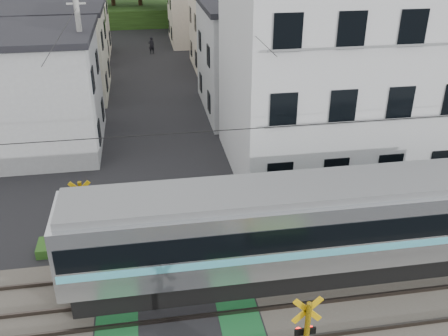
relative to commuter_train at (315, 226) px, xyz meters
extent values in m
plane|color=black|center=(-4.87, -1.20, -1.86)|extent=(120.00, 120.00, 0.00)
cube|color=#47423A|center=(-4.87, -1.20, -1.86)|extent=(120.00, 6.00, 0.00)
cube|color=black|center=(-4.87, -1.20, -1.86)|extent=(5.20, 120.00, 0.00)
cube|color=#145126|center=(-6.77, -1.20, -1.86)|extent=(1.30, 6.00, 0.00)
cube|color=#145126|center=(-2.97, -1.20, -1.86)|extent=(1.30, 6.00, 0.00)
cube|color=#3F3833|center=(-4.87, -1.70, -1.79)|extent=(120.00, 0.08, 0.14)
cube|color=#3F3833|center=(-4.87, -0.70, -1.79)|extent=(120.00, 0.08, 0.14)
cube|color=#3F3833|center=(-4.87, 0.70, -1.79)|extent=(120.00, 0.08, 0.14)
cube|color=black|center=(0.01, 0.00, -1.44)|extent=(16.27, 2.24, 0.85)
cube|color=black|center=(-5.92, 0.00, -1.58)|extent=(2.26, 2.07, 0.57)
cube|color=silver|center=(0.01, 0.00, 0.21)|extent=(16.95, 2.64, 2.45)
cube|color=black|center=(0.01, 0.00, 0.50)|extent=(16.68, 2.68, 0.83)
cube|color=#55C2D7|center=(0.01, 0.00, -0.13)|extent=(16.78, 2.67, 0.26)
cube|color=slate|center=(0.01, 0.00, 1.55)|extent=(16.61, 2.16, 0.23)
cube|color=black|center=(-8.41, 0.00, 0.58)|extent=(0.10, 2.27, 1.47)
cube|color=yellow|center=(-1.87, -4.70, 0.84)|extent=(0.77, 0.05, 0.77)
cube|color=yellow|center=(-1.87, -4.70, 0.84)|extent=(0.77, 0.05, 0.77)
cube|color=black|center=(-1.87, -4.70, 0.14)|extent=(0.55, 0.05, 0.20)
sphere|color=#FF0C07|center=(-2.03, -4.64, 0.14)|extent=(0.16, 0.16, 0.16)
sphere|color=#FF0C07|center=(-1.71, -4.64, 0.14)|extent=(0.16, 0.16, 0.16)
cylinder|color=yellow|center=(-7.87, 2.40, -0.36)|extent=(0.14, 0.14, 3.00)
cube|color=yellow|center=(-7.87, 2.30, 0.84)|extent=(0.77, 0.05, 0.77)
cube|color=yellow|center=(-7.87, 2.30, 0.84)|extent=(0.77, 0.05, 0.77)
cube|color=black|center=(-7.87, 2.30, 0.14)|extent=(0.55, 0.05, 0.20)
sphere|color=#FF0C07|center=(-8.03, 2.24, 0.14)|extent=(0.16, 0.16, 0.16)
sphere|color=#FF0C07|center=(-7.71, 2.24, 0.14)|extent=(0.16, 0.16, 0.16)
cube|color=gray|center=(-7.37, 2.40, -1.41)|extent=(0.70, 0.50, 0.90)
cube|color=yellow|center=(-7.87, 2.65, -1.31)|extent=(0.30, 0.30, 1.10)
cube|color=yellow|center=(-5.62, 2.65, -0.86)|extent=(4.20, 0.08, 0.08)
cube|color=silver|center=(3.63, 8.30, 2.64)|extent=(10.00, 8.00, 9.00)
cube|color=black|center=(-0.07, 4.27, -0.36)|extent=(1.10, 0.06, 1.40)
cube|color=black|center=(2.38, 4.27, -0.36)|extent=(1.10, 0.06, 1.40)
cube|color=black|center=(4.83, 4.27, -0.36)|extent=(1.10, 0.06, 1.40)
cube|color=black|center=(7.28, 4.27, -0.36)|extent=(1.10, 0.06, 1.40)
cube|color=gray|center=(3.63, 4.05, -0.96)|extent=(9.00, 0.06, 0.08)
cube|color=black|center=(-0.07, 4.27, 2.64)|extent=(1.10, 0.06, 1.40)
cube|color=black|center=(2.38, 4.27, 2.64)|extent=(1.10, 0.06, 1.40)
cube|color=black|center=(4.83, 4.27, 2.64)|extent=(1.10, 0.06, 1.40)
cube|color=gray|center=(3.63, 4.05, 2.04)|extent=(9.00, 0.06, 0.08)
cube|color=black|center=(-0.07, 4.27, 5.64)|extent=(1.10, 0.06, 1.40)
cube|color=black|center=(2.38, 4.27, 5.64)|extent=(1.10, 0.06, 1.40)
cube|color=black|center=(4.83, 4.27, 5.64)|extent=(1.10, 0.06, 1.40)
cube|color=gray|center=(3.63, 4.05, 5.04)|extent=(9.00, 0.06, 0.08)
cube|color=#B3B6B8|center=(-11.37, 12.80, 1.14)|extent=(7.00, 7.00, 6.00)
cube|color=black|center=(-11.37, 12.80, 4.29)|extent=(7.35, 7.35, 0.30)
cube|color=black|center=(-7.84, 11.05, -0.56)|extent=(0.06, 1.00, 1.20)
cube|color=black|center=(-7.84, 14.55, -0.56)|extent=(0.06, 1.00, 1.20)
cube|color=black|center=(-7.84, 11.05, 2.24)|extent=(0.06, 1.00, 1.20)
cube|color=black|center=(-7.84, 14.55, 2.24)|extent=(0.06, 1.00, 1.20)
cube|color=#B3B6B8|center=(1.93, 16.80, 1.39)|extent=(7.00, 8.00, 6.50)
cube|color=black|center=(1.93, 16.80, 4.79)|extent=(7.35, 8.40, 0.30)
cube|color=black|center=(-1.60, 14.80, -0.56)|extent=(0.06, 1.00, 1.20)
cube|color=black|center=(-1.60, 18.80, -0.56)|extent=(0.06, 1.00, 1.20)
cube|color=black|center=(-1.60, 14.80, 2.24)|extent=(0.06, 1.00, 1.20)
cube|color=black|center=(-1.60, 18.80, 2.24)|extent=(0.06, 1.00, 1.20)
cube|color=beige|center=(-11.87, 21.80, 1.04)|extent=(8.00, 7.00, 5.80)
cube|color=black|center=(-11.87, 21.80, 4.09)|extent=(8.40, 7.35, 0.30)
cube|color=black|center=(-7.84, 20.05, -0.56)|extent=(0.06, 1.00, 1.20)
cube|color=black|center=(-7.84, 23.55, -0.56)|extent=(0.06, 1.00, 1.20)
cube|color=black|center=(-7.84, 20.05, 2.24)|extent=(0.06, 1.00, 1.20)
cube|color=black|center=(-7.84, 23.55, 2.24)|extent=(0.06, 1.00, 1.20)
cube|color=beige|center=(2.33, 26.80, 1.24)|extent=(7.00, 7.00, 6.20)
cube|color=black|center=(-1.20, 25.05, -0.56)|extent=(0.06, 1.00, 1.20)
cube|color=black|center=(-1.20, 28.55, -0.56)|extent=(0.06, 1.00, 1.20)
cube|color=black|center=(-1.20, 25.05, 2.24)|extent=(0.06, 1.00, 1.20)
cube|color=black|center=(-1.20, 28.55, 2.24)|extent=(0.06, 1.00, 1.20)
cube|color=beige|center=(-11.67, 31.80, 1.14)|extent=(7.00, 8.00, 6.00)
cube|color=black|center=(-8.14, 29.80, -0.56)|extent=(0.06, 1.00, 1.20)
cube|color=black|center=(-8.14, 33.80, -0.56)|extent=(0.06, 1.00, 1.20)
cube|color=black|center=(-8.14, 29.80, 2.24)|extent=(0.06, 1.00, 1.20)
cube|color=black|center=(-8.14, 33.80, 2.24)|extent=(0.06, 1.00, 1.20)
cube|color=beige|center=(1.63, 36.80, 1.34)|extent=(8.00, 7.00, 6.40)
cube|color=black|center=(-2.40, 35.05, -0.56)|extent=(0.06, 1.00, 1.20)
cube|color=black|center=(-2.40, 38.55, -0.56)|extent=(0.06, 1.00, 1.20)
cube|color=black|center=(-2.40, 35.05, 2.24)|extent=(0.06, 1.00, 1.20)
cube|color=#2A4C19|center=(-4.87, 48.80, -0.86)|extent=(40.00, 10.00, 2.00)
cylinder|color=#332114|center=(-15.64, 48.21, 0.18)|extent=(0.50, 0.50, 4.09)
cylinder|color=#332114|center=(-11.66, 48.40, 0.55)|extent=(0.50, 0.50, 4.82)
cylinder|color=#332114|center=(-8.18, 48.41, 0.72)|extent=(0.50, 0.50, 5.17)
cylinder|color=#332114|center=(-5.07, 47.90, 0.61)|extent=(0.50, 0.50, 4.94)
cylinder|color=#332114|center=(-1.38, 44.58, 0.80)|extent=(0.50, 0.50, 5.32)
cylinder|color=#332114|center=(1.60, 43.82, 0.62)|extent=(0.50, 0.50, 4.96)
cylinder|color=#332114|center=(6.42, 48.89, 0.21)|extent=(0.50, 0.50, 4.14)
cylinder|color=#332114|center=(8.87, 44.65, 0.47)|extent=(0.50, 0.50, 4.67)
cube|color=black|center=(1.13, 0.00, 3.74)|extent=(60.00, 0.02, 0.02)
cylinder|color=#A5A5A0|center=(-8.27, 11.80, 2.14)|extent=(0.26, 0.26, 8.00)
cube|color=#A5A5A0|center=(-8.27, 11.80, 5.74)|extent=(0.90, 0.08, 0.08)
cylinder|color=#A5A5A0|center=(-1.27, 20.80, 2.14)|extent=(0.26, 0.26, 8.00)
cylinder|color=#A5A5A0|center=(-8.27, 32.80, 2.14)|extent=(0.26, 0.26, 8.00)
imported|color=black|center=(-4.43, 32.64, -1.10)|extent=(0.66, 0.56, 1.52)
cube|color=#2D5E1E|center=(-8.87, 2.70, -1.68)|extent=(1.80, 1.00, 0.36)
cube|color=#2D5E1E|center=(-0.27, 2.00, -1.71)|extent=(1.50, 0.90, 0.30)
camera|label=1|loc=(-5.40, -13.51, 9.40)|focal=40.00mm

